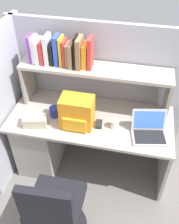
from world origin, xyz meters
TOP-DOWN VIEW (x-y plane):
  - ground_plane at (0.00, 0.00)m, footprint 8.00×8.00m
  - desk at (-0.39, 0.00)m, footprint 1.60×0.70m
  - cubicle_partition_rear at (0.00, 0.38)m, footprint 1.84×0.05m
  - cubicle_partition_left at (-0.85, -0.05)m, footprint 0.05×1.06m
  - overhead_hutch at (0.00, 0.20)m, footprint 1.44×0.28m
  - reference_books_on_shelf at (-0.31, 0.20)m, footprint 0.59×0.18m
  - laptop at (0.57, -0.11)m, footprint 0.35×0.32m
  - backpack at (-0.11, -0.11)m, footprint 0.30×0.22m
  - computer_mouse at (0.10, -0.09)m, footprint 0.07×0.11m
  - paper_cup at (0.25, -0.08)m, footprint 0.08×0.08m
  - tissue_box at (-0.49, -0.20)m, footprint 0.24×0.16m
  - snack_canister at (-0.35, -0.04)m, footprint 0.10×0.10m
  - office_chair at (-0.13, -0.85)m, footprint 0.52×0.52m

SIDE VIEW (x-z plane):
  - ground_plane at x=0.00m, z-range 0.00..0.00m
  - office_chair at x=-0.13m, z-range -0.07..0.86m
  - desk at x=-0.39m, z-range 0.04..0.77m
  - computer_mouse at x=0.10m, z-range 0.73..0.76m
  - paper_cup at x=0.25m, z-range 0.73..0.81m
  - cubicle_partition_rear at x=0.00m, z-range 0.00..1.55m
  - cubicle_partition_left at x=-0.85m, z-range 0.00..1.55m
  - tissue_box at x=-0.49m, z-range 0.73..0.83m
  - laptop at x=0.57m, z-range 0.67..0.89m
  - snack_canister at x=-0.35m, z-range 0.73..0.83m
  - backpack at x=-0.11m, z-range 0.73..1.03m
  - overhead_hutch at x=0.00m, z-range 0.86..1.31m
  - reference_books_on_shelf at x=-0.31m, z-range 1.16..1.46m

